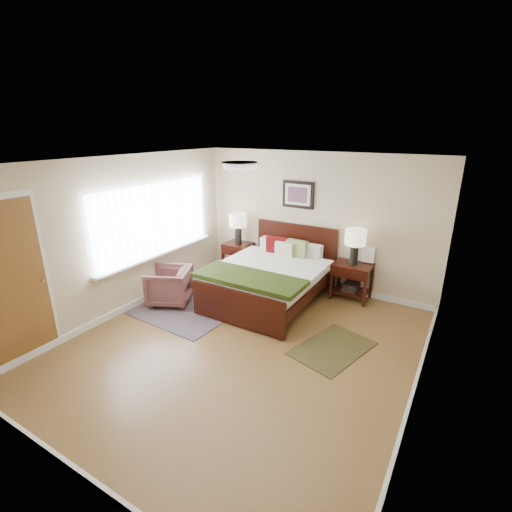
% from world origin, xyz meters
% --- Properties ---
extents(floor, '(5.00, 5.00, 0.00)m').
position_xyz_m(floor, '(0.00, 0.00, 0.00)').
color(floor, brown).
rests_on(floor, ground).
extents(back_wall, '(4.50, 0.04, 2.50)m').
position_xyz_m(back_wall, '(0.00, 2.50, 1.25)').
color(back_wall, beige).
rests_on(back_wall, ground).
extents(front_wall, '(4.50, 0.04, 2.50)m').
position_xyz_m(front_wall, '(0.00, -2.50, 1.25)').
color(front_wall, beige).
rests_on(front_wall, ground).
extents(left_wall, '(0.04, 5.00, 2.50)m').
position_xyz_m(left_wall, '(-2.25, 0.00, 1.25)').
color(left_wall, beige).
rests_on(left_wall, ground).
extents(right_wall, '(0.04, 5.00, 2.50)m').
position_xyz_m(right_wall, '(2.25, 0.00, 1.25)').
color(right_wall, beige).
rests_on(right_wall, ground).
extents(ceiling, '(4.50, 5.00, 0.02)m').
position_xyz_m(ceiling, '(0.00, 0.00, 2.50)').
color(ceiling, white).
rests_on(ceiling, back_wall).
extents(window, '(0.11, 2.72, 1.32)m').
position_xyz_m(window, '(-2.20, 0.70, 1.38)').
color(window, silver).
rests_on(window, left_wall).
extents(door, '(0.06, 1.00, 2.18)m').
position_xyz_m(door, '(-2.23, -1.75, 1.07)').
color(door, silver).
rests_on(door, ground).
extents(ceil_fixture, '(0.44, 0.44, 0.08)m').
position_xyz_m(ceil_fixture, '(0.00, 0.00, 2.47)').
color(ceil_fixture, white).
rests_on(ceil_fixture, ceiling).
extents(bed, '(1.76, 2.13, 1.15)m').
position_xyz_m(bed, '(-0.35, 1.45, 0.53)').
color(bed, black).
rests_on(bed, ground).
extents(wall_art, '(0.62, 0.05, 0.50)m').
position_xyz_m(wall_art, '(-0.35, 2.47, 1.72)').
color(wall_art, black).
rests_on(wall_art, back_wall).
extents(nightstand_left, '(0.54, 0.49, 0.65)m').
position_xyz_m(nightstand_left, '(-1.55, 2.25, 0.52)').
color(nightstand_left, black).
rests_on(nightstand_left, ground).
extents(nightstand_right, '(0.65, 0.49, 0.65)m').
position_xyz_m(nightstand_right, '(0.83, 2.26, 0.39)').
color(nightstand_right, black).
rests_on(nightstand_right, ground).
extents(lamp_left, '(0.35, 0.35, 0.61)m').
position_xyz_m(lamp_left, '(-1.55, 2.27, 1.08)').
color(lamp_left, black).
rests_on(lamp_left, nightstand_left).
extents(lamp_right, '(0.35, 0.35, 0.61)m').
position_xyz_m(lamp_right, '(0.83, 2.27, 1.08)').
color(lamp_right, black).
rests_on(lamp_right, nightstand_right).
extents(armchair, '(0.92, 0.91, 0.63)m').
position_xyz_m(armchair, '(-1.80, 0.49, 0.32)').
color(armchair, brown).
rests_on(armchair, ground).
extents(rug_persian, '(1.66, 2.27, 0.01)m').
position_xyz_m(rug_persian, '(-1.35, 0.84, 0.01)').
color(rug_persian, '#0D1243').
rests_on(rug_persian, ground).
extents(rug_navy, '(1.04, 1.30, 0.01)m').
position_xyz_m(rug_navy, '(1.12, 0.56, 0.01)').
color(rug_navy, black).
rests_on(rug_navy, ground).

